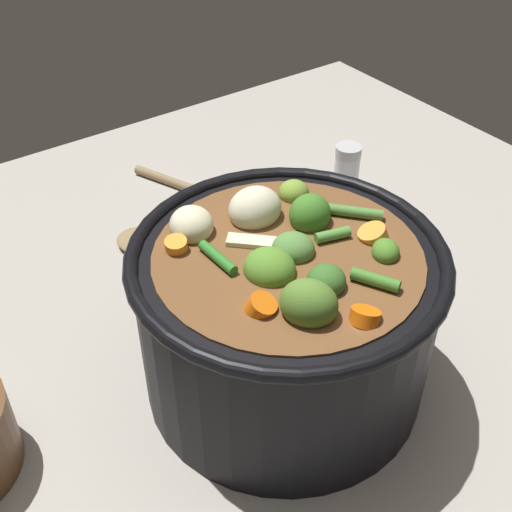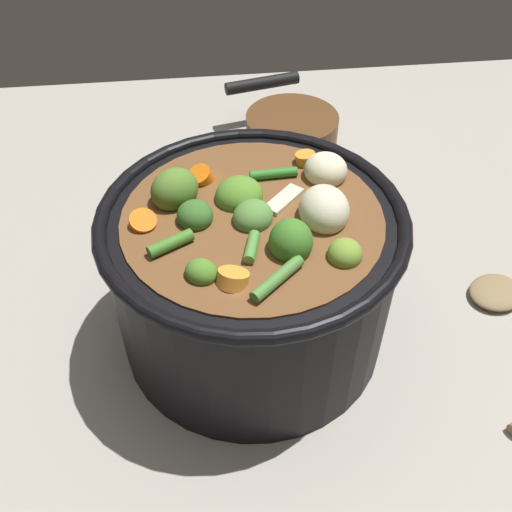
# 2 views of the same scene
# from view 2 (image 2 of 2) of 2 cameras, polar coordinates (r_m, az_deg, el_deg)

# --- Properties ---
(ground_plane) EXTENTS (1.10, 1.10, 0.00)m
(ground_plane) POSITION_cam_2_polar(r_m,az_deg,el_deg) (0.60, -0.30, -7.16)
(ground_plane) COLOR #9E998E
(cooking_pot) EXTENTS (0.27, 0.27, 0.18)m
(cooking_pot) POSITION_cam_2_polar(r_m,az_deg,el_deg) (0.54, -0.31, -1.64)
(cooking_pot) COLOR black
(cooking_pot) RESTS_ON ground_plane
(small_saucepan) EXTENTS (0.14, 0.20, 0.07)m
(small_saucepan) POSITION_cam_2_polar(r_m,az_deg,el_deg) (0.80, 3.38, 11.56)
(small_saucepan) COLOR brown
(small_saucepan) RESTS_ON ground_plane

